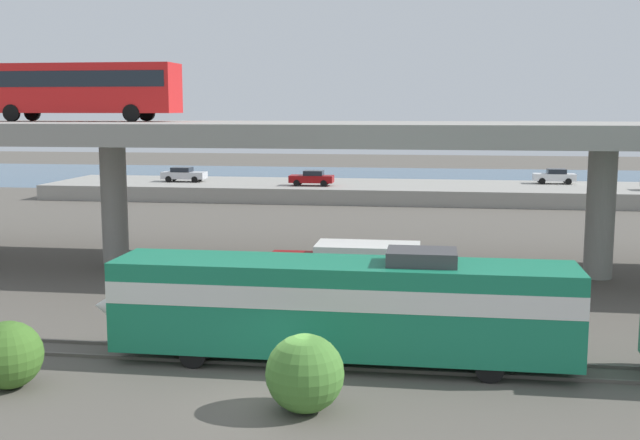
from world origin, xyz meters
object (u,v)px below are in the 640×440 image
at_px(train_locomotive, 319,302).
at_px(parked_car_3, 555,176).
at_px(parked_car_0, 184,174).
at_px(transit_bus_on_overpass, 79,87).
at_px(parked_car_1, 312,178).
at_px(service_truck_west, 348,274).

height_order(train_locomotive, parked_car_3, train_locomotive).
relative_size(parked_car_0, parked_car_3, 1.09).
xyz_separation_m(transit_bus_on_overpass, parked_car_1, (9.26, 30.63, -8.06)).
height_order(transit_bus_on_overpass, parked_car_3, transit_bus_on_overpass).
xyz_separation_m(train_locomotive, transit_bus_on_overpass, (-17.16, 17.76, 8.12)).
bearing_deg(transit_bus_on_overpass, parked_car_0, -82.13).
distance_m(service_truck_west, parked_car_1, 41.77).
relative_size(train_locomotive, parked_car_3, 4.25).
xyz_separation_m(train_locomotive, parked_car_3, (15.99, 53.95, 0.06)).
bearing_deg(train_locomotive, parked_car_3, -106.51).
height_order(train_locomotive, service_truck_west, train_locomotive).
bearing_deg(parked_car_3, service_truck_west, 71.27).
bearing_deg(parked_car_1, train_locomotive, 99.27).
bearing_deg(parked_car_1, parked_car_0, -9.28).
relative_size(train_locomotive, service_truck_west, 2.56).
bearing_deg(parked_car_1, parked_car_3, -166.90).
xyz_separation_m(parked_car_0, parked_car_1, (13.80, -2.25, -0.00)).
relative_size(transit_bus_on_overpass, parked_car_1, 2.80).
bearing_deg(parked_car_3, parked_car_0, 5.01).
height_order(transit_bus_on_overpass, parked_car_1, transit_bus_on_overpass).
bearing_deg(train_locomotive, transit_bus_on_overpass, -45.98).
distance_m(train_locomotive, transit_bus_on_overpass, 26.00).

